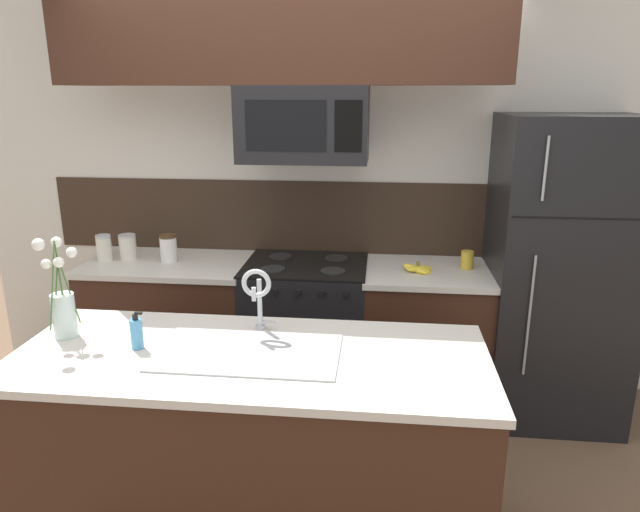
{
  "coord_description": "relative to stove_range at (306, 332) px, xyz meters",
  "views": [
    {
      "loc": [
        0.45,
        -2.47,
        1.96
      ],
      "look_at": [
        0.16,
        0.27,
        1.16
      ],
      "focal_mm": 32.0,
      "sensor_mm": 36.0,
      "label": 1
    }
  ],
  "objects": [
    {
      "name": "island_counter",
      "position": [
        -0.07,
        -1.25,
        -0.01
      ],
      "size": [
        1.98,
        0.8,
        0.91
      ],
      "color": "#381E14",
      "rests_on": "ground"
    },
    {
      "name": "storage_jar_medium",
      "position": [
        -1.16,
        0.03,
        0.53
      ],
      "size": [
        0.11,
        0.11,
        0.16
      ],
      "color": "silver",
      "rests_on": "back_counter_left"
    },
    {
      "name": "back_counter_right",
      "position": [
        0.75,
        0.0,
        -0.01
      ],
      "size": [
        0.78,
        0.65,
        0.91
      ],
      "color": "#381E14",
      "rests_on": "ground"
    },
    {
      "name": "coffee_tin",
      "position": [
        0.99,
        0.05,
        0.5
      ],
      "size": [
        0.08,
        0.08,
        0.11
      ],
      "primitive_type": "cylinder",
      "color": "gold",
      "rests_on": "back_counter_right"
    },
    {
      "name": "rear_partition",
      "position": [
        0.3,
        0.38,
        0.84
      ],
      "size": [
        5.2,
        0.1,
        2.6
      ],
      "primitive_type": "cube",
      "color": "silver",
      "rests_on": "ground"
    },
    {
      "name": "back_counter_left",
      "position": [
        -0.89,
        0.0,
        -0.01
      ],
      "size": [
        1.04,
        0.65,
        0.91
      ],
      "color": "#381E14",
      "rests_on": "ground"
    },
    {
      "name": "upper_cabinet_band",
      "position": [
        -0.13,
        -0.05,
        1.83
      ],
      "size": [
        2.52,
        0.34,
        0.6
      ],
      "primitive_type": "cube",
      "color": "#381E14"
    },
    {
      "name": "flower_vase",
      "position": [
        -0.91,
        -1.17,
        0.59
      ],
      "size": [
        0.15,
        0.16,
        0.47
      ],
      "color": "silver",
      "rests_on": "island_counter"
    },
    {
      "name": "splash_band",
      "position": [
        -0.0,
        0.32,
        0.69
      ],
      "size": [
        3.54,
        0.01,
        0.48
      ],
      "primitive_type": "cube",
      "color": "#332319",
      "rests_on": "rear_partition"
    },
    {
      "name": "stove_range",
      "position": [
        0.0,
        0.0,
        0.0
      ],
      "size": [
        0.76,
        0.64,
        0.93
      ],
      "color": "black",
      "rests_on": "ground"
    },
    {
      "name": "storage_jar_short",
      "position": [
        -0.88,
        0.01,
        0.53
      ],
      "size": [
        0.11,
        0.11,
        0.17
      ],
      "color": "silver",
      "rests_on": "back_counter_left"
    },
    {
      "name": "microwave",
      "position": [
        0.0,
        -0.02,
        1.31
      ],
      "size": [
        0.74,
        0.4,
        0.43
      ],
      "color": "black"
    },
    {
      "name": "storage_jar_tall",
      "position": [
        -1.29,
        -0.03,
        0.53
      ],
      "size": [
        0.09,
        0.09,
        0.17
      ],
      "color": "silver",
      "rests_on": "back_counter_left"
    },
    {
      "name": "refrigerator",
      "position": [
        1.52,
        0.02,
        0.46
      ],
      "size": [
        0.79,
        0.74,
        1.84
      ],
      "color": "black",
      "rests_on": "ground"
    },
    {
      "name": "sink_faucet",
      "position": [
        -0.08,
        -1.04,
        0.65
      ],
      "size": [
        0.14,
        0.14,
        0.31
      ],
      "color": "#B7BABF",
      "rests_on": "island_counter"
    },
    {
      "name": "ground_plane",
      "position": [
        -0.0,
        -0.9,
        -0.46
      ],
      "size": [
        10.0,
        10.0,
        0.0
      ],
      "primitive_type": "plane",
      "color": "brown"
    },
    {
      "name": "kitchen_sink",
      "position": [
        -0.08,
        -1.25,
        0.38
      ],
      "size": [
        0.76,
        0.42,
        0.16
      ],
      "color": "#ADAFB5",
      "rests_on": "island_counter"
    },
    {
      "name": "dish_soap_bottle",
      "position": [
        -0.55,
        -1.25,
        0.52
      ],
      "size": [
        0.06,
        0.05,
        0.16
      ],
      "color": "#4C93C6",
      "rests_on": "island_counter"
    },
    {
      "name": "banana_bunch",
      "position": [
        0.69,
        -0.06,
        0.47
      ],
      "size": [
        0.19,
        0.15,
        0.08
      ],
      "color": "yellow",
      "rests_on": "back_counter_right"
    }
  ]
}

